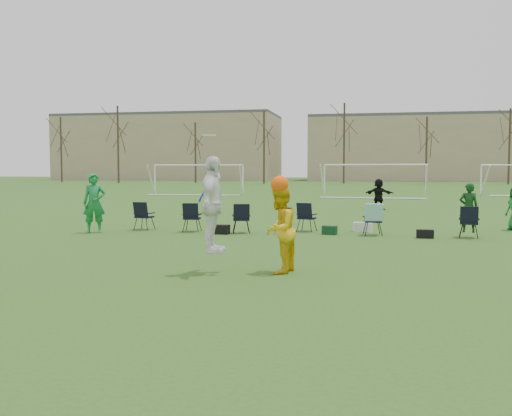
% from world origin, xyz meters
% --- Properties ---
extents(ground, '(260.00, 260.00, 0.00)m').
position_xyz_m(ground, '(0.00, 0.00, 0.00)').
color(ground, '#2D541A').
rests_on(ground, ground).
extents(fielder_green_near, '(0.84, 0.71, 1.96)m').
position_xyz_m(fielder_green_near, '(-5.14, 6.66, 0.98)').
color(fielder_green_near, '#167B38').
rests_on(fielder_green_near, ground).
extents(fielder_blue, '(1.01, 0.59, 1.55)m').
position_xyz_m(fielder_blue, '(-3.81, 15.48, 0.77)').
color(fielder_blue, '#1628A9').
rests_on(fielder_blue, ground).
extents(fielder_black, '(1.55, 0.89, 1.60)m').
position_xyz_m(fielder_black, '(4.17, 19.36, 0.80)').
color(fielder_black, black).
rests_on(fielder_black, ground).
extents(center_contest, '(1.98, 1.41, 2.77)m').
position_xyz_m(center_contest, '(1.30, 0.53, 1.15)').
color(center_contest, white).
rests_on(center_contest, ground).
extents(sideline_setup, '(11.29, 1.91, 1.67)m').
position_xyz_m(sideline_setup, '(1.74, 7.80, 0.50)').
color(sideline_setup, '#0F3914').
rests_on(sideline_setup, ground).
extents(goal_left, '(7.39, 0.76, 2.46)m').
position_xyz_m(goal_left, '(-10.00, 34.00, 1.92)').
color(goal_left, white).
rests_on(goal_left, ground).
extents(goal_mid, '(7.40, 0.63, 2.46)m').
position_xyz_m(goal_mid, '(4.00, 32.00, 1.92)').
color(goal_mid, white).
rests_on(goal_mid, ground).
extents(tree_line, '(110.28, 3.28, 11.40)m').
position_xyz_m(tree_line, '(0.24, 69.85, 5.09)').
color(tree_line, '#382B21').
rests_on(tree_line, ground).
extents(building_row, '(126.00, 16.00, 13.00)m').
position_xyz_m(building_row, '(6.73, 96.00, 5.99)').
color(building_row, tan).
rests_on(building_row, ground).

